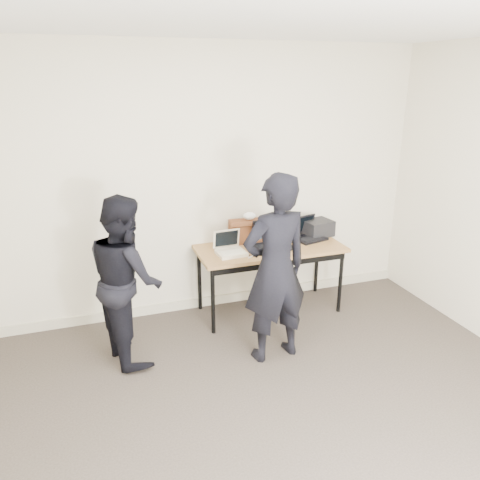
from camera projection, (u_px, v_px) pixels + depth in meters
name	position (u px, v px, depth m)	size (l,w,h in m)	color
room	(313.00, 264.00, 2.70)	(4.60, 4.60, 2.80)	#3E352F
desk	(271.00, 253.00, 4.79)	(1.50, 0.65, 0.72)	olive
laptop_beige	(230.00, 249.00, 4.59)	(0.29, 0.29, 0.22)	beige
laptop_center	(272.00, 241.00, 4.78)	(0.40, 0.39, 0.28)	black
laptop_right	(307.00, 234.00, 5.02)	(0.39, 0.38, 0.24)	black
leather_satchel	(247.00, 231.00, 4.88)	(0.38, 0.21, 0.25)	brown
tissue	(249.00, 216.00, 4.84)	(0.13, 0.10, 0.08)	white
equipment_box	(318.00, 228.00, 5.11)	(0.29, 0.25, 0.17)	black
power_brick	(256.00, 254.00, 4.55)	(0.08, 0.05, 0.03)	black
cables	(275.00, 246.00, 4.79)	(1.14, 0.50, 0.01)	black
person_typist	(275.00, 270.00, 3.94)	(0.61, 0.40, 1.66)	black
person_observer	(126.00, 279.00, 3.99)	(0.72, 0.56, 1.47)	black
baseboard	(213.00, 300.00, 5.12)	(4.50, 0.03, 0.10)	beige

